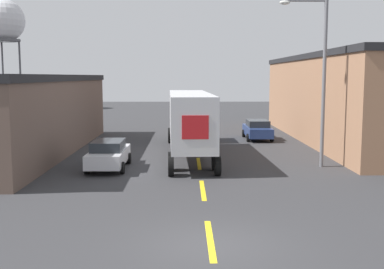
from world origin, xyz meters
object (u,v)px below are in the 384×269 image
(semi_truck, at_px, (189,118))
(parked_car_left_far, at_px, (109,154))
(street_lamp, at_px, (319,71))
(water_tower, at_px, (3,22))
(parked_car_right_far, at_px, (257,129))

(semi_truck, relative_size, parked_car_left_far, 3.26)
(semi_truck, xyz_separation_m, street_lamp, (6.94, -4.21, 2.82))
(parked_car_left_far, xyz_separation_m, water_tower, (-22.78, 47.20, 12.12))
(parked_car_right_far, xyz_separation_m, water_tower, (-32.49, 35.35, 12.12))
(semi_truck, distance_m, parked_car_left_far, 6.47)
(semi_truck, xyz_separation_m, water_tower, (-27.08, 42.62, 10.57))
(parked_car_right_far, relative_size, parked_car_left_far, 1.00)
(parked_car_right_far, distance_m, water_tower, 49.52)
(parked_car_left_far, bearing_deg, street_lamp, 1.90)
(parked_car_left_far, height_order, street_lamp, street_lamp)
(semi_truck, distance_m, parked_car_right_far, 9.20)
(parked_car_right_far, xyz_separation_m, parked_car_left_far, (-9.71, -11.85, 0.00))
(semi_truck, relative_size, water_tower, 0.94)
(parked_car_right_far, bearing_deg, parked_car_left_far, -129.34)
(parked_car_right_far, height_order, water_tower, water_tower)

